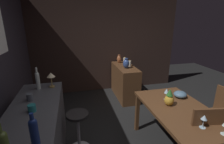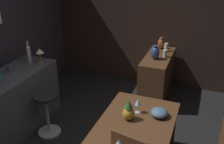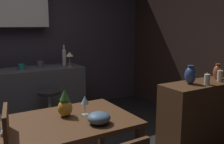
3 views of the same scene
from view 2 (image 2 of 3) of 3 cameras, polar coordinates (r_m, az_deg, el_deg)
wall_side_right at (r=5.16m, az=6.14°, el=11.87°), size 0.10×4.40×2.60m
dining_table at (r=2.90m, az=4.66°, el=-13.67°), size 1.39×0.82×0.74m
sideboard_cabinet at (r=4.74m, az=9.95°, el=-1.05°), size 1.10×0.44×0.82m
bar_stool at (r=3.88m, az=-14.20°, el=-8.96°), size 0.34×0.34×0.65m
wine_glass_left at (r=3.02m, az=5.80°, el=-6.75°), size 0.07×0.07×0.18m
wine_glass_center at (r=2.45m, az=1.51°, el=-15.66°), size 0.07×0.07×0.16m
pineapple_centerpiece at (r=2.91m, az=3.70°, el=-8.71°), size 0.13×0.13×0.25m
fruit_bowl at (r=3.03m, az=10.49°, el=-8.89°), size 0.20×0.20×0.10m
wine_bottle_clear at (r=4.18m, az=-18.06°, el=4.07°), size 0.06×0.06×0.34m
cup_slate at (r=3.98m, az=-21.75°, el=0.78°), size 0.12×0.08×0.10m
counter_lamp at (r=4.07m, az=-15.78°, el=4.24°), size 0.13×0.13×0.24m
pillar_candle_tall at (r=4.51m, az=11.73°, el=4.08°), size 0.07×0.07×0.16m
pillar_candle_short at (r=4.80m, az=11.96°, el=5.41°), size 0.07×0.07×0.17m
vase_ceramic_blue at (r=4.39m, az=9.58°, el=4.27°), size 0.15×0.15×0.24m
vase_copper at (r=4.91m, az=10.82°, el=6.27°), size 0.12×0.12×0.22m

